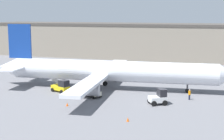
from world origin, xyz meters
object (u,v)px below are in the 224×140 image
Objects in this scene: airplane at (107,71)px; safety_cone_far at (67,104)px; belt_loader_truck at (61,86)px; baggage_tug at (159,97)px; pushback_tug at (94,91)px; safety_cone_near at (128,119)px; ground_crew_worker at (189,94)px.

safety_cone_far is (-1.74, -12.95, -3.04)m from airplane.
safety_cone_far is at bearing -35.98° from belt_loader_truck.
baggage_tug reaches higher than safety_cone_far.
safety_cone_far is (-1.77, -6.36, -0.68)m from pushback_tug.
safety_cone_near is at bearing -15.97° from belt_loader_truck.
safety_cone_near is (-6.37, -13.73, -0.63)m from ground_crew_worker.
pushback_tug reaches higher than ground_crew_worker.
airplane is at bearing 117.13° from safety_cone_near.
airplane is 11.90× the size of belt_loader_truck.
airplane reaches higher than belt_loader_truck.
safety_cone_near is at bearing 165.71° from ground_crew_worker.
belt_loader_truck is 19.73m from safety_cone_near.
ground_crew_worker is 5.93m from baggage_tug.
belt_loader_truck is 6.89m from pushback_tug.
baggage_tug reaches higher than pushback_tug.
ground_crew_worker is 0.52× the size of pushback_tug.
baggage_tug reaches higher than ground_crew_worker.
airplane is 19.54m from safety_cone_near.
airplane reaches higher than ground_crew_worker.
belt_loader_truck reaches higher than pushback_tug.
safety_cone_far is at bearing -103.50° from airplane.
belt_loader_truck is (-6.66, -4.96, -2.28)m from airplane.
safety_cone_near is (8.80, -17.18, -3.04)m from airplane.
airplane is 6.99m from pushback_tug.
ground_crew_worker is at bearing 26.30° from belt_loader_truck.
safety_cone_far is (-16.91, -9.49, -0.63)m from ground_crew_worker.
safety_cone_far is at bearing 171.46° from baggage_tug.
ground_crew_worker is 3.08× the size of safety_cone_near.
baggage_tug is (11.02, -7.68, -2.23)m from airplane.
airplane is at bearing 114.15° from baggage_tug.
airplane is at bearing 87.80° from ground_crew_worker.
belt_loader_truck is (-21.84, -1.51, 0.13)m from ground_crew_worker.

